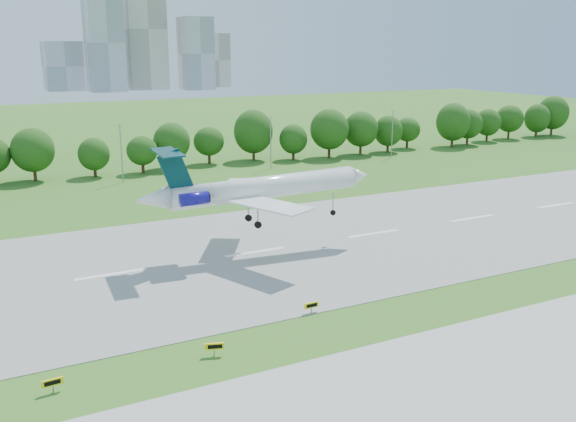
{
  "coord_description": "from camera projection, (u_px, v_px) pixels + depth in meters",
  "views": [
    {
      "loc": [
        -15.12,
        -53.15,
        27.83
      ],
      "look_at": [
        21.56,
        18.0,
        7.42
      ],
      "focal_mm": 40.0,
      "sensor_mm": 36.0,
      "label": 1
    }
  ],
  "objects": [
    {
      "name": "airliner",
      "position": [
        253.0,
        188.0,
        87.57
      ],
      "size": [
        33.78,
        24.54,
        11.3
      ],
      "rotation": [
        0.0,
        -0.04,
        -0.08
      ],
      "color": "white",
      "rests_on": "ground"
    },
    {
      "name": "taxi_sign_left",
      "position": [
        52.0,
        383.0,
        53.13
      ],
      "size": [
        1.75,
        0.34,
        1.23
      ],
      "rotation": [
        0.0,
        0.0,
        0.07
      ],
      "color": "gray",
      "rests_on": "ground"
    },
    {
      "name": "taxi_sign_centre",
      "position": [
        214.0,
        346.0,
        59.45
      ],
      "size": [
        1.79,
        0.77,
        1.28
      ],
      "rotation": [
        0.0,
        0.0,
        -0.32
      ],
      "color": "gray",
      "rests_on": "ground"
    },
    {
      "name": "light_poles",
      "position": [
        33.0,
        159.0,
        127.31
      ],
      "size": [
        175.9,
        0.25,
        12.19
      ],
      "color": "gray",
      "rests_on": "ground"
    },
    {
      "name": "runway",
      "position": [
        111.0,
        275.0,
        80.89
      ],
      "size": [
        400.0,
        45.0,
        0.08
      ],
      "primitive_type": "cube",
      "color": "gray",
      "rests_on": "ground"
    },
    {
      "name": "skyline",
      "position": [
        139.0,
        44.0,
        432.73
      ],
      "size": [
        127.0,
        52.0,
        80.0
      ],
      "color": "#B2B2B7",
      "rests_on": "ground"
    },
    {
      "name": "ground",
      "position": [
        170.0,
        357.0,
        59.37
      ],
      "size": [
        600.0,
        600.0,
        0.0
      ],
      "primitive_type": "plane",
      "color": "#265A17",
      "rests_on": "ground"
    },
    {
      "name": "taxi_sign_right",
      "position": [
        311.0,
        305.0,
        69.11
      ],
      "size": [
        1.72,
        0.26,
        1.2
      ],
      "rotation": [
        0.0,
        0.0,
        0.02
      ],
      "color": "gray",
      "rests_on": "ground"
    },
    {
      "name": "tree_line",
      "position": [
        40.0,
        152.0,
        137.07
      ],
      "size": [
        288.4,
        8.4,
        10.4
      ],
      "color": "#382314",
      "rests_on": "ground"
    }
  ]
}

